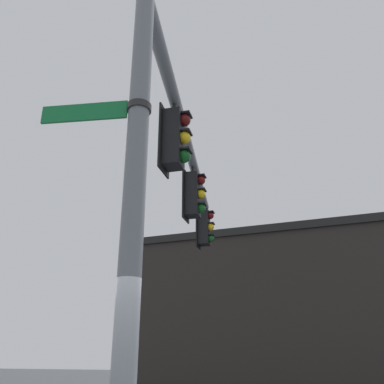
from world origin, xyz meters
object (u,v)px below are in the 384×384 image
object	(u,v)px
traffic_light_nearest_pole	(175,139)
traffic_light_mid_inner	(194,195)
street_name_sign	(109,111)
traffic_light_mid_outer	(205,227)

from	to	relation	value
traffic_light_nearest_pole	traffic_light_mid_inner	size ratio (longest dim) A/B	1.00
traffic_light_mid_inner	street_name_sign	distance (m)	4.93
traffic_light_mid_outer	traffic_light_nearest_pole	bearing A→B (deg)	7.31
traffic_light_nearest_pole	traffic_light_mid_outer	xyz separation A→B (m)	(-5.22, -0.67, 0.00)
traffic_light_nearest_pole	traffic_light_mid_inner	xyz separation A→B (m)	(-2.61, -0.34, 0.00)
traffic_light_nearest_pole	traffic_light_mid_outer	world-z (taller)	same
traffic_light_mid_inner	traffic_light_mid_outer	world-z (taller)	same
traffic_light_nearest_pole	street_name_sign	distance (m)	2.39
traffic_light_nearest_pole	traffic_light_mid_inner	bearing A→B (deg)	-172.69
street_name_sign	traffic_light_mid_inner	bearing A→B (deg)	-177.02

